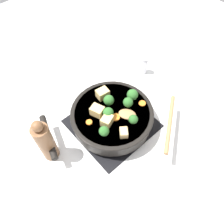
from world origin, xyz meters
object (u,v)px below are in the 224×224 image
(skillet_pan, at_px, (111,116))
(wooden_spoon, at_px, (152,119))
(pepper_mill, at_px, (45,141))
(salt_shaker, at_px, (144,66))

(skillet_pan, distance_m, wooden_spoon, 0.16)
(skillet_pan, relative_size, wooden_spoon, 1.76)
(wooden_spoon, relative_size, pepper_mill, 1.13)
(pepper_mill, bearing_deg, skillet_pan, 168.66)
(skillet_pan, xyz_separation_m, pepper_mill, (0.26, -0.05, 0.04))
(pepper_mill, height_order, salt_shaker, pepper_mill)
(wooden_spoon, distance_m, pepper_mill, 0.40)
(skillet_pan, xyz_separation_m, salt_shaker, (-0.32, -0.12, -0.02))
(pepper_mill, distance_m, salt_shaker, 0.59)
(wooden_spoon, bearing_deg, skillet_pan, -55.68)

